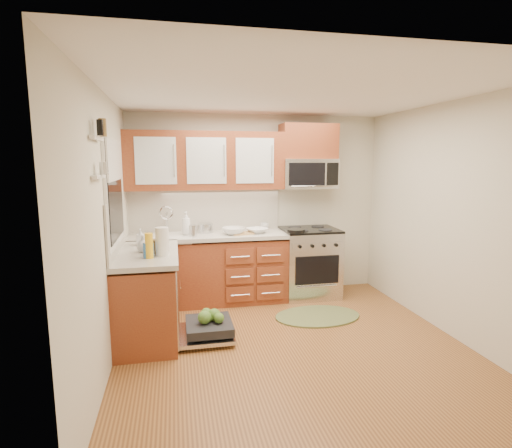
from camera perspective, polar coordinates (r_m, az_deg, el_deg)
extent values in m
plane|color=brown|center=(4.32, 5.05, -16.70)|extent=(3.50, 3.50, 0.00)
plane|color=white|center=(3.95, 5.57, 18.10)|extent=(3.50, 3.50, 0.00)
cube|color=beige|center=(5.63, 0.13, 2.64)|extent=(3.50, 0.04, 2.50)
cube|color=beige|center=(2.37, 17.74, -6.69)|extent=(3.50, 0.04, 2.50)
cube|color=beige|center=(3.83, -20.64, -0.94)|extent=(0.04, 3.50, 2.50)
cube|color=beige|center=(4.76, 25.92, 0.56)|extent=(0.04, 3.50, 2.50)
cube|color=maroon|center=(5.39, -6.83, -6.65)|extent=(2.05, 0.60, 0.85)
cube|color=maroon|center=(4.50, -15.18, -10.08)|extent=(0.60, 1.25, 0.85)
cube|color=beige|center=(5.28, -6.91, -1.70)|extent=(2.07, 0.64, 0.05)
cube|color=beige|center=(4.37, -15.30, -4.18)|extent=(0.64, 1.27, 0.05)
cube|color=#B8B2A5|center=(5.52, -7.23, 2.02)|extent=(2.05, 0.02, 0.57)
cube|color=#B8B2A5|center=(4.35, -19.35, -0.29)|extent=(0.02, 1.25, 0.57)
cube|color=maroon|center=(5.61, 7.46, 11.59)|extent=(0.76, 0.35, 0.47)
cube|color=white|center=(4.27, -19.53, 8.58)|extent=(0.02, 0.96, 0.40)
cube|color=white|center=(3.43, -21.79, 11.33)|extent=(0.04, 0.40, 0.03)
cube|color=white|center=(3.43, -21.50, 6.33)|extent=(0.04, 0.40, 0.03)
cylinder|color=black|center=(5.22, 5.71, -0.98)|extent=(0.30, 0.30, 0.05)
cylinder|color=silver|center=(5.37, -7.26, -0.58)|extent=(0.22, 0.22, 0.12)
cube|color=tan|center=(5.22, -2.03, -1.35)|extent=(0.32, 0.24, 0.02)
cylinder|color=silver|center=(5.07, -9.00, -1.01)|extent=(0.10, 0.10, 0.15)
cylinder|color=white|center=(4.13, -13.26, -2.45)|extent=(0.17, 0.17, 0.29)
cylinder|color=yellow|center=(4.06, -15.03, -3.02)|extent=(0.09, 0.09, 0.25)
cylinder|color=red|center=(4.28, -13.15, -2.24)|extent=(0.07, 0.07, 0.26)
cube|color=brown|center=(4.28, -13.65, -3.06)|extent=(0.17, 0.15, 0.14)
cube|color=#2361A6|center=(4.09, -15.09, -3.67)|extent=(0.11, 0.08, 0.15)
imported|color=#999999|center=(5.31, 0.14, -0.93)|extent=(0.35, 0.35, 0.07)
imported|color=#999999|center=(5.21, -3.22, -1.00)|extent=(0.37, 0.37, 0.09)
imported|color=#999999|center=(5.59, 1.22, -0.30)|extent=(0.12, 0.12, 0.09)
imported|color=#999999|center=(5.21, -9.95, 0.07)|extent=(0.15, 0.15, 0.30)
imported|color=#999999|center=(4.70, -16.16, -1.81)|extent=(0.09, 0.09, 0.19)
imported|color=#999999|center=(4.36, -15.81, -2.73)|extent=(0.15, 0.15, 0.18)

